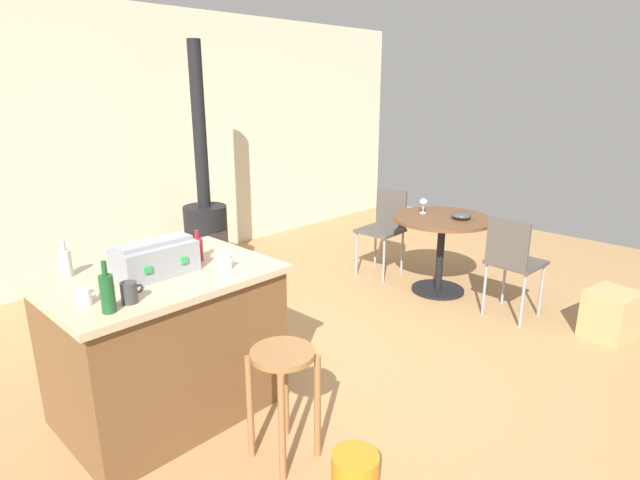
# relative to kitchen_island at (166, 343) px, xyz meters

# --- Properties ---
(ground_plane) EXTENTS (8.80, 8.80, 0.00)m
(ground_plane) POSITION_rel_kitchen_island_xyz_m (1.26, -0.44, -0.45)
(ground_plane) COLOR #A37A4C
(back_wall) EXTENTS (8.00, 0.10, 2.70)m
(back_wall) POSITION_rel_kitchen_island_xyz_m (1.26, 2.56, 0.90)
(back_wall) COLOR beige
(back_wall) RESTS_ON ground_plane
(kitchen_island) EXTENTS (1.25, 0.89, 0.89)m
(kitchen_island) POSITION_rel_kitchen_island_xyz_m (0.00, 0.00, 0.00)
(kitchen_island) COLOR brown
(kitchen_island) RESTS_ON ground_plane
(wooden_stool) EXTENTS (0.33, 0.33, 0.63)m
(wooden_stool) POSITION_rel_kitchen_island_xyz_m (0.20, -0.81, 0.01)
(wooden_stool) COLOR olive
(wooden_stool) RESTS_ON ground_plane
(dining_table) EXTENTS (0.91, 0.91, 0.74)m
(dining_table) POSITION_rel_kitchen_island_xyz_m (2.80, -0.16, 0.11)
(dining_table) COLOR black
(dining_table) RESTS_ON ground_plane
(folding_chair_near) EXTENTS (0.42, 0.42, 0.88)m
(folding_chair_near) POSITION_rel_kitchen_island_xyz_m (2.69, -0.90, 0.08)
(folding_chair_near) COLOR #47423D
(folding_chair_near) RESTS_ON ground_plane
(folding_chair_far) EXTENTS (0.42, 0.42, 0.88)m
(folding_chair_far) POSITION_rel_kitchen_island_xyz_m (2.83, 0.54, 0.08)
(folding_chair_far) COLOR #47423D
(folding_chair_far) RESTS_ON ground_plane
(wood_stove) EXTENTS (0.44, 0.45, 2.33)m
(wood_stove) POSITION_rel_kitchen_island_xyz_m (1.52, 1.83, 0.12)
(wood_stove) COLOR black
(wood_stove) RESTS_ON ground_plane
(toolbox) EXTENTS (0.44, 0.25, 0.20)m
(toolbox) POSITION_rel_kitchen_island_xyz_m (-0.02, -0.01, 0.54)
(toolbox) COLOR gray
(toolbox) RESTS_ON kitchen_island
(bottle_0) EXTENTS (0.07, 0.07, 0.21)m
(bottle_0) POSITION_rel_kitchen_island_xyz_m (-0.38, 0.32, 0.52)
(bottle_0) COLOR #B7B2AD
(bottle_0) RESTS_ON kitchen_island
(bottle_1) EXTENTS (0.07, 0.07, 0.25)m
(bottle_1) POSITION_rel_kitchen_island_xyz_m (-0.43, -0.31, 0.54)
(bottle_1) COLOR #194C23
(bottle_1) RESTS_ON kitchen_island
(bottle_2) EXTENTS (0.06, 0.06, 0.19)m
(bottle_2) POSITION_rel_kitchen_island_xyz_m (0.28, 0.03, 0.52)
(bottle_2) COLOR maroon
(bottle_2) RESTS_ON kitchen_island
(cup_0) EXTENTS (0.11, 0.07, 0.08)m
(cup_0) POSITION_rel_kitchen_island_xyz_m (-0.47, -0.14, 0.48)
(cup_0) COLOR white
(cup_0) RESTS_ON kitchen_island
(cup_1) EXTENTS (0.11, 0.08, 0.09)m
(cup_1) POSITION_rel_kitchen_island_xyz_m (0.28, 0.16, 0.48)
(cup_1) COLOR #DB6651
(cup_1) RESTS_ON kitchen_island
(cup_2) EXTENTS (0.12, 0.08, 0.11)m
(cup_2) POSITION_rel_kitchen_island_xyz_m (-0.31, -0.27, 0.49)
(cup_2) COLOR #383838
(cup_2) RESTS_ON kitchen_island
(cup_3) EXTENTS (0.11, 0.08, 0.09)m
(cup_3) POSITION_rel_kitchen_island_xyz_m (0.30, -0.22, 0.49)
(cup_3) COLOR white
(cup_3) RESTS_ON kitchen_island
(wine_glass) EXTENTS (0.07, 0.07, 0.14)m
(wine_glass) POSITION_rel_kitchen_island_xyz_m (2.80, 0.06, 0.40)
(wine_glass) COLOR silver
(wine_glass) RESTS_ON dining_table
(serving_bowl) EXTENTS (0.18, 0.18, 0.07)m
(serving_bowl) POSITION_rel_kitchen_island_xyz_m (2.85, -0.32, 0.33)
(serving_bowl) COLOR #383838
(serving_bowl) RESTS_ON dining_table
(cardboard_box) EXTENTS (0.42, 0.39, 0.38)m
(cardboard_box) POSITION_rel_kitchen_island_xyz_m (2.91, -1.64, -0.26)
(cardboard_box) COLOR tan
(cardboard_box) RESTS_ON ground_plane
(plastic_bucket) EXTENTS (0.23, 0.23, 0.24)m
(plastic_bucket) POSITION_rel_kitchen_island_xyz_m (0.24, -1.27, -0.33)
(plastic_bucket) COLOR orange
(plastic_bucket) RESTS_ON ground_plane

